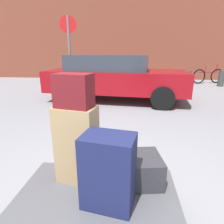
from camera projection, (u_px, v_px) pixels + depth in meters
ground_plane at (99, 223)px, 1.74m from camera, size 60.00×60.00×0.00m
luggage_cart at (98, 199)px, 1.66m from camera, size 1.35×0.80×0.34m
suitcase_tan_center at (77, 145)px, 1.71m from camera, size 0.39×0.28×0.70m
suitcase_navy_rear_right at (108, 171)px, 1.44m from camera, size 0.43×0.33×0.58m
suitcase_charcoal_rear_left at (131, 169)px, 1.74m from camera, size 0.58×0.45×0.25m
duffel_bag_maroon_topmost_pile at (74, 91)px, 1.57m from camera, size 0.33×0.25×0.28m
parked_car at (115, 77)px, 6.09m from camera, size 4.46×2.27×1.42m
bicycle_leaning at (208, 76)px, 9.64m from camera, size 1.69×0.62×0.96m
bollard_kerb_near at (188, 78)px, 8.93m from camera, size 0.27×0.27×0.71m
bollard_kerb_mid at (221, 79)px, 8.78m from camera, size 0.27×0.27×0.71m
no_parking_sign at (70, 50)px, 5.85m from camera, size 0.49×0.12×2.54m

